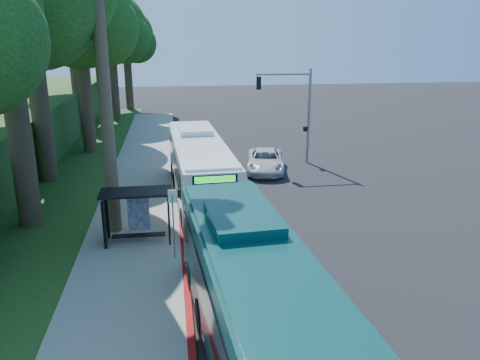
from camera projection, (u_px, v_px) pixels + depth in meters
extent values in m
plane|color=black|center=(274.00, 212.00, 25.43)|extent=(140.00, 140.00, 0.00)
cube|color=gray|center=(137.00, 219.00, 24.38)|extent=(4.50, 70.00, 0.12)
cube|color=maroon|center=(184.00, 249.00, 20.92)|extent=(0.25, 30.00, 0.13)
cube|color=#234719|center=(46.00, 194.00, 28.31)|extent=(8.00, 70.00, 0.06)
cube|color=black|center=(136.00, 192.00, 20.87)|extent=(3.20, 1.50, 0.10)
cube|color=black|center=(105.00, 221.00, 21.04)|extent=(0.06, 1.30, 2.20)
cube|color=navy|center=(139.00, 213.00, 21.90)|extent=(1.00, 0.12, 1.70)
cube|color=black|center=(139.00, 235.00, 21.37)|extent=(2.40, 0.40, 0.06)
cube|color=black|center=(108.00, 216.00, 21.62)|extent=(0.08, 0.08, 2.40)
cube|color=black|center=(169.00, 213.00, 22.02)|extent=(0.08, 0.08, 2.40)
cube|color=black|center=(105.00, 226.00, 20.48)|extent=(0.08, 0.08, 2.40)
cube|color=black|center=(169.00, 222.00, 20.88)|extent=(0.08, 0.08, 2.40)
cylinder|color=gray|center=(174.00, 228.00, 19.50)|extent=(0.06, 0.06, 3.00)
cube|color=white|center=(172.00, 196.00, 19.09)|extent=(0.35, 0.04, 0.55)
cylinder|color=gray|center=(309.00, 117.00, 34.54)|extent=(0.20, 0.20, 7.00)
cylinder|color=gray|center=(284.00, 74.00, 33.35)|extent=(4.00, 0.14, 0.14)
cube|color=black|center=(259.00, 83.00, 33.27)|extent=(0.30, 0.30, 0.90)
cube|color=black|center=(305.00, 129.00, 34.77)|extent=(0.25, 0.25, 0.35)
cylinder|color=#4C3F2D|center=(105.00, 98.00, 20.95)|extent=(0.60, 0.60, 13.00)
cylinder|color=#382B1E|center=(18.00, 123.00, 22.12)|extent=(1.10, 1.10, 10.50)
sphere|color=#14330E|center=(32.00, 3.00, 19.68)|extent=(5.60, 5.60, 5.60)
cylinder|color=#382B1E|center=(38.00, 90.00, 29.34)|extent=(1.18, 1.18, 11.90)
cylinder|color=#382B1E|center=(85.00, 92.00, 37.43)|extent=(1.06, 1.06, 9.80)
sphere|color=#14330E|center=(78.00, 13.00, 35.67)|extent=(8.40, 8.40, 8.40)
sphere|color=#14330E|center=(99.00, 28.00, 35.04)|extent=(5.88, 5.88, 5.88)
sphere|color=#14330E|center=(63.00, 25.00, 37.10)|extent=(5.46, 5.46, 5.46)
cylinder|color=#382B1E|center=(77.00, 76.00, 44.51)|extent=(1.14, 1.14, 11.20)
sphere|color=#14330E|center=(90.00, 13.00, 41.78)|extent=(6.72, 6.72, 6.72)
sphere|color=#14330E|center=(55.00, 11.00, 44.13)|extent=(6.24, 6.24, 6.24)
cylinder|color=#382B1E|center=(114.00, 80.00, 52.73)|extent=(1.02, 1.02, 9.10)
sphere|color=#14330E|center=(110.00, 28.00, 51.10)|extent=(8.00, 8.00, 8.00)
sphere|color=#14330E|center=(124.00, 38.00, 50.49)|extent=(5.60, 5.60, 5.60)
sphere|color=#14330E|center=(99.00, 35.00, 52.45)|extent=(5.20, 5.20, 5.20)
cylinder|color=#382B1E|center=(128.00, 77.00, 60.54)|extent=(0.98, 0.98, 8.40)
sphere|color=#14330E|center=(125.00, 35.00, 59.03)|extent=(7.00, 7.00, 7.00)
sphere|color=#14330E|center=(137.00, 43.00, 58.52)|extent=(4.90, 4.90, 4.90)
sphere|color=#14330E|center=(117.00, 41.00, 60.23)|extent=(4.55, 4.55, 4.55)
cube|color=white|center=(200.00, 168.00, 26.82)|extent=(3.32, 13.13, 3.09)
cube|color=black|center=(200.00, 195.00, 27.29)|extent=(3.35, 13.20, 0.38)
cube|color=black|center=(198.00, 161.00, 27.24)|extent=(3.26, 10.27, 1.19)
cube|color=black|center=(215.00, 201.00, 20.68)|extent=(2.44, 0.23, 1.52)
cube|color=black|center=(189.00, 139.00, 32.78)|extent=(2.22, 0.22, 1.09)
cube|color=#19E533|center=(215.00, 179.00, 20.37)|extent=(1.80, 0.18, 0.30)
cube|color=white|center=(199.00, 141.00, 26.35)|extent=(3.07, 12.47, 0.13)
cube|color=white|center=(195.00, 130.00, 28.34)|extent=(2.05, 2.79, 0.38)
cylinder|color=black|center=(184.00, 219.00, 23.08)|extent=(0.37, 1.10, 1.09)
cylinder|color=black|center=(234.00, 215.00, 23.54)|extent=(0.37, 1.10, 1.09)
cylinder|color=black|center=(174.00, 170.00, 31.65)|extent=(0.37, 1.10, 1.09)
cylinder|color=black|center=(210.00, 168.00, 32.10)|extent=(0.37, 1.10, 1.09)
cube|color=#0A3C3A|center=(261.00, 313.00, 12.61)|extent=(3.75, 13.60, 3.19)
cube|color=black|center=(256.00, 293.00, 13.04)|extent=(3.62, 10.65, 1.23)
cube|color=black|center=(219.00, 214.00, 18.73)|extent=(2.29, 0.29, 1.12)
cube|color=#0A3C3A|center=(262.00, 258.00, 12.13)|extent=(3.47, 12.91, 0.13)
cube|color=#0A3C3A|center=(243.00, 220.00, 14.16)|extent=(2.18, 2.93, 0.39)
cylinder|color=black|center=(192.00, 276.00, 17.53)|extent=(0.41, 1.14, 1.12)
cylinder|color=black|center=(259.00, 269.00, 18.06)|extent=(0.41, 1.14, 1.12)
imported|color=silver|center=(265.00, 161.00, 33.06)|extent=(3.52, 5.84, 1.52)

